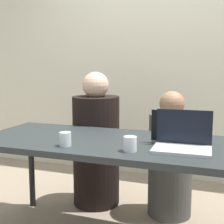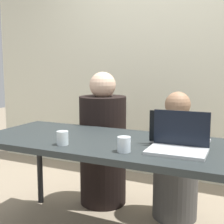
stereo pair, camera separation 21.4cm
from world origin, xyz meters
name	(u,v)px [view 2 (the right image)]	position (x,y,z in m)	size (l,w,h in m)	color
back_wall	(168,72)	(0.00, 1.52, 1.18)	(4.66, 0.10, 2.35)	beige
desk	(107,149)	(0.00, 0.00, 0.69)	(1.79, 0.77, 0.75)	#262C2D
person_on_left	(103,146)	(-0.33, 0.59, 0.53)	(0.47, 0.47, 1.19)	black
person_on_right	(176,163)	(0.33, 0.59, 0.46)	(0.42, 0.42, 1.04)	#494745
laptop_back_right	(179,137)	(0.46, 0.10, 0.80)	(0.35, 0.25, 0.22)	silver
laptop_front_right	(178,143)	(0.50, -0.07, 0.80)	(0.34, 0.27, 0.23)	silver
water_glass_right	(124,145)	(0.22, -0.22, 0.79)	(0.08, 0.08, 0.09)	silver
water_glass_left	(63,139)	(-0.20, -0.24, 0.79)	(0.07, 0.07, 0.09)	silver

